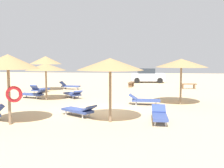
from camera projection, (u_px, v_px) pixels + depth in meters
ground_plane at (105, 112)px, 13.58m from camera, size 80.00×80.00×0.00m
parasol_0 at (46, 67)px, 17.32m from camera, size 2.71×2.71×2.50m
parasol_1 at (46, 60)px, 22.63m from camera, size 2.82×2.82×3.06m
parasol_2 at (110, 64)px, 11.12m from camera, size 2.91×2.91×2.82m
parasol_3 at (181, 63)px, 15.59m from camera, size 3.14×3.14×2.81m
parasol_4 at (8, 62)px, 10.66m from camera, size 2.58×2.58×2.98m
lounger_0 at (73, 94)px, 18.46m from camera, size 1.74×1.86×0.63m
lounger_1 at (40, 89)px, 21.27m from camera, size 1.10×1.98×0.75m
lounger_2 at (79, 110)px, 12.48m from camera, size 1.95×1.58×0.63m
lounger_3 at (144, 100)px, 15.66m from camera, size 1.92×0.68×0.67m
lounger_5 at (33, 94)px, 18.35m from camera, size 2.01×1.07×0.63m
lounger_6 at (69, 86)px, 24.03m from camera, size 1.93×0.78×0.73m
lounger_7 at (159, 115)px, 11.37m from camera, size 0.64×1.91×0.64m
bench_0 at (188, 85)px, 24.41m from camera, size 1.53×0.52×0.49m
bench_1 at (131, 83)px, 26.08m from camera, size 0.59×1.54×0.49m
parked_car at (147, 76)px, 31.05m from camera, size 4.15×2.29×1.72m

